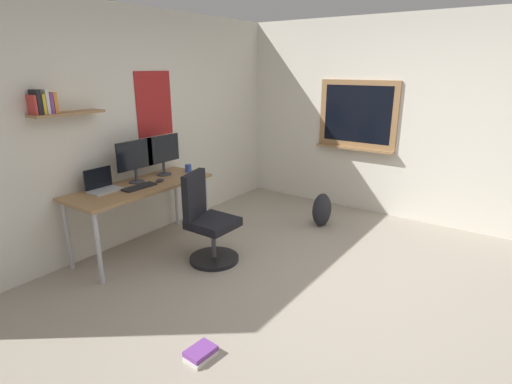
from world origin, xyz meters
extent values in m
plane|color=#9E9384|center=(0.00, 0.00, 0.00)|extent=(5.20, 5.20, 0.00)
cube|color=silver|center=(0.00, 2.45, 1.30)|extent=(5.00, 0.10, 2.60)
cube|color=#997047|center=(-0.84, 2.30, 1.55)|extent=(0.68, 0.20, 0.02)
cube|color=#A51E1E|center=(0.29, 2.39, 1.55)|extent=(0.52, 0.01, 0.74)
cube|color=#C63833|center=(-1.14, 2.33, 1.65)|extent=(0.02, 0.14, 0.17)
cube|color=black|center=(-1.10, 2.33, 1.67)|extent=(0.04, 0.14, 0.21)
cube|color=gold|center=(-1.06, 2.33, 1.65)|extent=(0.03, 0.14, 0.18)
cube|color=silver|center=(-1.03, 2.33, 1.67)|extent=(0.03, 0.14, 0.22)
cube|color=#7A3D99|center=(-0.99, 2.33, 1.65)|extent=(0.03, 0.14, 0.18)
cube|color=orange|center=(-0.96, 2.33, 1.66)|extent=(0.03, 0.14, 0.19)
cube|color=silver|center=(2.45, 0.00, 1.30)|extent=(0.10, 5.00, 2.60)
cube|color=#997047|center=(2.38, 0.72, 1.35)|extent=(0.04, 1.10, 0.90)
cube|color=black|center=(2.37, 0.72, 1.35)|extent=(0.01, 0.94, 0.76)
cube|color=#997047|center=(2.34, 0.72, 0.89)|extent=(0.12, 1.10, 0.03)
cube|color=#997047|center=(-0.27, 2.05, 0.74)|extent=(1.59, 0.63, 0.03)
cylinder|color=#B7B7BC|center=(-1.01, 1.80, 0.36)|extent=(0.04, 0.04, 0.72)
cylinder|color=#B7B7BC|center=(0.46, 1.80, 0.36)|extent=(0.04, 0.04, 0.72)
cylinder|color=#B7B7BC|center=(-1.01, 2.31, 0.36)|extent=(0.04, 0.04, 0.72)
cylinder|color=#B7B7BC|center=(0.46, 2.31, 0.36)|extent=(0.04, 0.04, 0.72)
cylinder|color=black|center=(-0.04, 1.24, 0.02)|extent=(0.52, 0.52, 0.04)
cylinder|color=#4C4C51|center=(-0.04, 1.24, 0.21)|extent=(0.05, 0.05, 0.34)
cube|color=black|center=(-0.04, 1.24, 0.42)|extent=(0.44, 0.44, 0.09)
cube|color=black|center=(-0.10, 1.43, 0.71)|extent=(0.40, 0.18, 0.48)
cube|color=#ADAFB5|center=(-0.63, 2.16, 0.76)|extent=(0.31, 0.21, 0.02)
cube|color=black|center=(-0.63, 2.26, 0.88)|extent=(0.31, 0.01, 0.21)
cylinder|color=#38383D|center=(-0.23, 2.16, 0.76)|extent=(0.17, 0.17, 0.01)
cylinder|color=#38383D|center=(-0.23, 2.16, 0.84)|extent=(0.03, 0.03, 0.14)
cube|color=black|center=(-0.23, 2.15, 1.06)|extent=(0.46, 0.02, 0.31)
cylinder|color=#38383D|center=(0.16, 2.16, 0.76)|extent=(0.17, 0.17, 0.01)
cylinder|color=#38383D|center=(0.16, 2.16, 0.84)|extent=(0.03, 0.03, 0.14)
cube|color=black|center=(0.16, 2.15, 1.06)|extent=(0.46, 0.02, 0.31)
cube|color=black|center=(-0.35, 1.97, 0.76)|extent=(0.37, 0.13, 0.02)
ellipsoid|color=#262628|center=(-0.07, 1.97, 0.77)|extent=(0.10, 0.06, 0.03)
cylinder|color=#334CA5|center=(0.42, 2.02, 0.80)|extent=(0.08, 0.08, 0.09)
ellipsoid|color=#232328|center=(1.51, 0.76, 0.21)|extent=(0.32, 0.22, 0.43)
cube|color=silver|center=(-1.23, 0.33, 0.01)|extent=(0.22, 0.16, 0.03)
cube|color=#7A3D99|center=(-1.22, 0.34, 0.05)|extent=(0.22, 0.16, 0.04)
camera|label=1|loc=(-2.91, -1.34, 1.97)|focal=28.06mm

